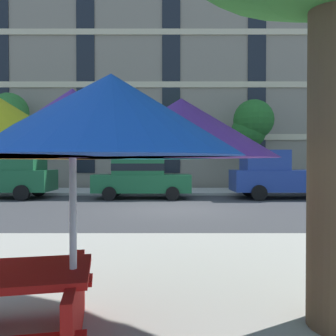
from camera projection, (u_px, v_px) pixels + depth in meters
The scene contains 9 objects.
ground_plane at pixel (173, 210), 11.83m from camera, with size 120.00×120.00×0.00m, color #38383A.
sidewalk_far at pixel (171, 191), 18.63m from camera, with size 56.00×3.60×0.12m, color #B2ADA3.
apartment_building at pixel (170, 82), 26.69m from camera, with size 47.07×12.08×16.00m.
pickup_green at pixel (0, 176), 15.50m from camera, with size 5.10×2.12×2.20m.
sedan_green at pixel (141, 178), 15.51m from camera, with size 4.40×1.98×1.78m.
pickup_blue at pixel (282, 176), 15.52m from camera, with size 5.10×2.12×2.20m.
street_tree_left at pixel (6, 117), 18.98m from camera, with size 2.30×2.74×5.60m.
street_tree_middle at pixel (251, 125), 18.86m from camera, with size 2.34×2.23×5.13m.
patio_umbrella at pixel (72, 127), 2.80m from camera, with size 3.37×3.13×2.26m.
Camera 1 is at (-0.19, -11.81, 1.66)m, focal length 36.30 mm.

